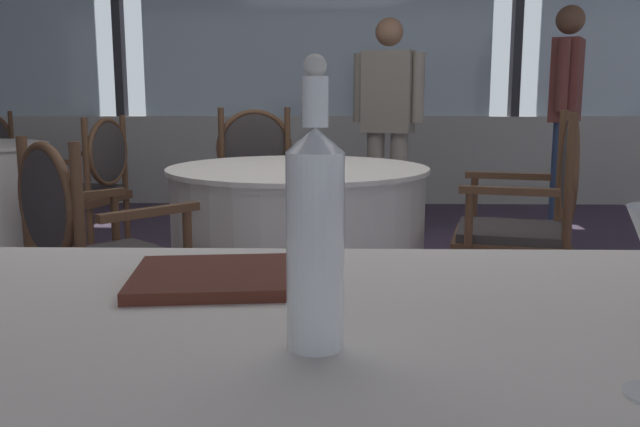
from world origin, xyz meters
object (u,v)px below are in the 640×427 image
Objects in this scene: menu_book at (221,277)px; dining_chair_0_2 at (87,246)px; dining_chair_0_0 at (534,212)px; dining_chair_2_1 at (90,180)px; diner_person_1 at (565,103)px; diner_person_0 at (388,115)px; dining_chair_0_1 at (259,180)px; water_bottle at (315,232)px.

dining_chair_0_2 is at bearing 113.61° from menu_book.
dining_chair_0_0 reaches higher than menu_book.
dining_chair_0_2 is at bearing 123.31° from dining_chair_2_1.
dining_chair_0_0 is 0.57× the size of diner_person_1.
diner_person_0 is at bearing -138.74° from diner_person_1.
dining_chair_2_1 is (-2.30, 1.29, -0.04)m from dining_chair_0_0.
dining_chair_0_1 is 1.07× the size of dining_chair_0_2.
dining_chair_0_2 is 0.98× the size of dining_chair_2_1.
menu_book is 0.18× the size of diner_person_0.
dining_chair_2_1 is at bearing -110.71° from dining_chair_0_1.
dining_chair_0_2 is 3.04m from diner_person_0.
water_bottle is 0.37× the size of dining_chair_0_0.
diner_person_1 reaches higher than diner_person_0.
dining_chair_0_2 is 0.57× the size of diner_person_0.
diner_person_1 is (3.28, 1.34, 0.44)m from dining_chair_2_1.
dining_chair_2_1 is (-1.03, 0.08, -0.01)m from dining_chair_0_1.
water_bottle reaches higher than dining_chair_0_2.
dining_chair_0_2 is at bearing 29.87° from dining_chair_0_0.
menu_book is at bearing -88.54° from diner_person_1.
diner_person_0 is (0.59, 3.90, 0.16)m from menu_book.
diner_person_1 reaches higher than dining_chair_0_0.
diner_person_0 reaches higher than dining_chair_0_0.
water_bottle is 0.39× the size of dining_chair_2_1.
menu_book is 0.17× the size of diner_person_1.
dining_chair_2_1 is at bearing -131.26° from diner_person_1.
menu_book is 0.30× the size of dining_chair_0_0.
water_bottle is at bearing -66.22° from menu_book.
dining_chair_0_1 is 1.39m from diner_person_0.
dining_chair_0_1 is at bearing 30.19° from dining_chair_0_2.
menu_book is at bearing 71.89° from dining_chair_0_0.
water_bottle is 4.21m from diner_person_0.
menu_book is at bearing -106.59° from dining_chair_0_2.
water_bottle reaches higher than menu_book.
diner_person_1 reaches higher than dining_chair_2_1.
water_bottle reaches higher than dining_chair_0_0.
diner_person_0 is at bearing 124.97° from dining_chair_0_1.
dining_chair_2_1 is at bearing 107.49° from menu_book.
dining_chair_2_1 is at bearing -15.67° from dining_chair_0_0.
diner_person_0 reaches higher than menu_book.
diner_person_1 reaches higher than water_bottle.
dining_chair_2_1 is (-1.28, 2.93, -0.20)m from menu_book.
diner_person_1 is at bearing 58.81° from menu_book.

